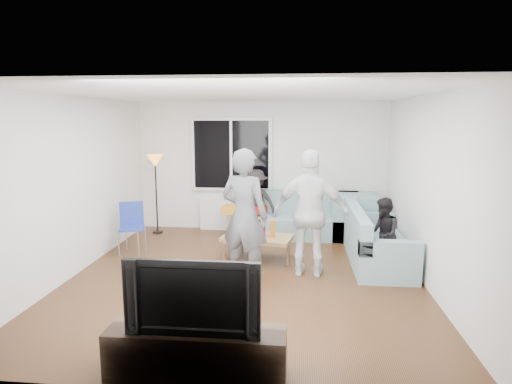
# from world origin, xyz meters

# --- Properties ---
(floor) EXTENTS (5.00, 5.50, 0.04)m
(floor) POSITION_xyz_m (0.00, 0.00, -0.02)
(floor) COLOR #56351C
(floor) RESTS_ON ground
(ceiling) EXTENTS (5.00, 5.50, 0.04)m
(ceiling) POSITION_xyz_m (0.00, 0.00, 2.62)
(ceiling) COLOR white
(ceiling) RESTS_ON ground
(wall_back) EXTENTS (5.00, 0.04, 2.60)m
(wall_back) POSITION_xyz_m (0.00, 2.77, 1.30)
(wall_back) COLOR silver
(wall_back) RESTS_ON ground
(wall_front) EXTENTS (5.00, 0.04, 2.60)m
(wall_front) POSITION_xyz_m (0.00, -2.77, 1.30)
(wall_front) COLOR silver
(wall_front) RESTS_ON ground
(wall_left) EXTENTS (0.04, 5.50, 2.60)m
(wall_left) POSITION_xyz_m (-2.52, 0.00, 1.30)
(wall_left) COLOR silver
(wall_left) RESTS_ON ground
(wall_right) EXTENTS (0.04, 5.50, 2.60)m
(wall_right) POSITION_xyz_m (2.52, 0.00, 1.30)
(wall_right) COLOR silver
(wall_right) RESTS_ON ground
(window_frame) EXTENTS (1.62, 0.06, 1.47)m
(window_frame) POSITION_xyz_m (-0.60, 2.69, 1.55)
(window_frame) COLOR white
(window_frame) RESTS_ON wall_back
(window_glass) EXTENTS (1.50, 0.02, 1.35)m
(window_glass) POSITION_xyz_m (-0.60, 2.65, 1.55)
(window_glass) COLOR black
(window_glass) RESTS_ON window_frame
(window_mullion) EXTENTS (0.05, 0.03, 1.35)m
(window_mullion) POSITION_xyz_m (-0.60, 2.64, 1.55)
(window_mullion) COLOR white
(window_mullion) RESTS_ON window_frame
(radiator) EXTENTS (1.30, 0.12, 0.62)m
(radiator) POSITION_xyz_m (-0.60, 2.65, 0.31)
(radiator) COLOR silver
(radiator) RESTS_ON floor
(potted_plant) EXTENTS (0.26, 0.23, 0.39)m
(potted_plant) POSITION_xyz_m (-0.33, 2.62, 0.81)
(potted_plant) COLOR #326E2C
(potted_plant) RESTS_ON radiator
(vase) EXTENTS (0.19, 0.19, 0.16)m
(vase) POSITION_xyz_m (-0.67, 2.62, 0.70)
(vase) COLOR white
(vase) RESTS_ON radiator
(sofa_back_section) EXTENTS (2.30, 0.85, 0.85)m
(sofa_back_section) POSITION_xyz_m (0.78, 2.27, 0.42)
(sofa_back_section) COLOR gray
(sofa_back_section) RESTS_ON floor
(sofa_right_section) EXTENTS (2.00, 0.85, 0.85)m
(sofa_right_section) POSITION_xyz_m (2.02, 0.81, 0.42)
(sofa_right_section) COLOR gray
(sofa_right_section) RESTS_ON floor
(sofa_corner) EXTENTS (0.85, 0.85, 0.85)m
(sofa_corner) POSITION_xyz_m (1.81, 2.27, 0.42)
(sofa_corner) COLOR gray
(sofa_corner) RESTS_ON floor
(cushion_yellow) EXTENTS (0.41, 0.36, 0.14)m
(cushion_yellow) POSITION_xyz_m (-0.53, 2.25, 0.51)
(cushion_yellow) COLOR orange
(cushion_yellow) RESTS_ON sofa_back_section
(cushion_red) EXTENTS (0.45, 0.42, 0.13)m
(cushion_red) POSITION_xyz_m (-0.08, 2.33, 0.51)
(cushion_red) COLOR maroon
(cushion_red) RESTS_ON sofa_back_section
(coffee_table) EXTENTS (1.19, 0.80, 0.40)m
(coffee_table) POSITION_xyz_m (0.11, 0.77, 0.20)
(coffee_table) COLOR #9F774D
(coffee_table) RESTS_ON floor
(pitcher) EXTENTS (0.17, 0.17, 0.17)m
(pitcher) POSITION_xyz_m (0.15, 0.77, 0.49)
(pitcher) COLOR #9A1C40
(pitcher) RESTS_ON coffee_table
(side_chair) EXTENTS (0.51, 0.51, 0.86)m
(side_chair) POSITION_xyz_m (-2.05, 0.93, 0.43)
(side_chair) COLOR navy
(side_chair) RESTS_ON floor
(floor_lamp) EXTENTS (0.32, 0.32, 1.56)m
(floor_lamp) POSITION_xyz_m (-2.05, 2.27, 0.78)
(floor_lamp) COLOR orange
(floor_lamp) RESTS_ON floor
(player_left) EXTENTS (0.80, 0.66, 1.88)m
(player_left) POSITION_xyz_m (0.02, -0.18, 0.94)
(player_left) COLOR #4E4F54
(player_left) RESTS_ON floor
(player_right) EXTENTS (1.13, 0.58, 1.84)m
(player_right) POSITION_xyz_m (0.93, 0.17, 0.92)
(player_right) COLOR silver
(player_right) RESTS_ON floor
(spectator_right) EXTENTS (0.43, 0.55, 1.12)m
(spectator_right) POSITION_xyz_m (2.02, 0.46, 0.56)
(spectator_right) COLOR black
(spectator_right) RESTS_ON floor
(spectator_back) EXTENTS (0.92, 0.65, 1.30)m
(spectator_back) POSITION_xyz_m (-0.07, 2.30, 0.65)
(spectator_back) COLOR black
(spectator_back) RESTS_ON floor
(tv_console) EXTENTS (1.60, 0.40, 0.44)m
(tv_console) POSITION_xyz_m (-0.13, -2.50, 0.22)
(tv_console) COLOR #34261A
(tv_console) RESTS_ON floor
(television) EXTENTS (1.18, 0.15, 0.68)m
(television) POSITION_xyz_m (-0.13, -2.50, 0.78)
(television) COLOR black
(television) RESTS_ON tv_console
(bottle_c) EXTENTS (0.07, 0.07, 0.23)m
(bottle_c) POSITION_xyz_m (0.11, 0.95, 0.51)
(bottle_c) COLOR #301E0A
(bottle_c) RESTS_ON coffee_table
(bottle_b) EXTENTS (0.08, 0.08, 0.27)m
(bottle_b) POSITION_xyz_m (-0.06, 0.63, 0.53)
(bottle_b) COLOR #33981B
(bottle_b) RESTS_ON coffee_table
(bottle_d) EXTENTS (0.07, 0.07, 0.28)m
(bottle_d) POSITION_xyz_m (0.36, 0.71, 0.54)
(bottle_d) COLOR orange
(bottle_d) RESTS_ON coffee_table
(bottle_a) EXTENTS (0.07, 0.07, 0.25)m
(bottle_a) POSITION_xyz_m (-0.24, 0.85, 0.52)
(bottle_a) COLOR #DF440D
(bottle_a) RESTS_ON coffee_table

